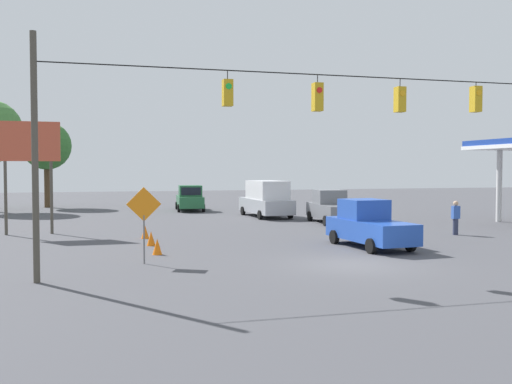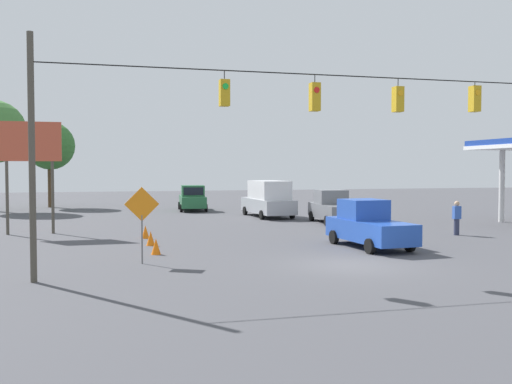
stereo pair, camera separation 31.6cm
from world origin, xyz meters
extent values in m
plane|color=#47474C|center=(0.00, 0.00, 0.00)|extent=(140.00, 140.00, 0.00)
cylinder|color=#4C473D|center=(10.83, 0.32, 3.84)|extent=(0.20, 0.20, 7.69)
cylinder|color=black|center=(0.00, 0.32, 6.78)|extent=(21.66, 0.04, 0.04)
cube|color=gold|center=(-4.80, 0.32, 6.13)|extent=(0.32, 0.36, 0.97)
cylinder|color=black|center=(-4.80, 0.32, 6.70)|extent=(0.03, 0.03, 0.16)
cylinder|color=orange|center=(-4.80, 0.51, 6.35)|extent=(0.20, 0.02, 0.20)
cube|color=gold|center=(-1.60, 0.32, 6.02)|extent=(0.32, 0.36, 0.91)
cylinder|color=black|center=(-1.60, 0.32, 6.62)|extent=(0.03, 0.03, 0.30)
cylinder|color=orange|center=(-1.60, 0.51, 6.22)|extent=(0.20, 0.02, 0.20)
cube|color=gold|center=(1.60, 0.32, 6.00)|extent=(0.32, 0.36, 0.98)
cylinder|color=black|center=(1.60, 0.32, 6.63)|extent=(0.03, 0.03, 0.29)
cylinder|color=red|center=(1.60, 0.51, 6.22)|extent=(0.20, 0.02, 0.20)
cube|color=gold|center=(4.80, 0.32, 6.03)|extent=(0.32, 0.36, 0.88)
cylinder|color=black|center=(4.80, 0.32, 6.62)|extent=(0.03, 0.03, 0.31)
cylinder|color=green|center=(4.80, 0.51, 6.23)|extent=(0.20, 0.02, 0.20)
cube|color=#A8AAB2|center=(-2.79, -20.74, 0.82)|extent=(2.52, 6.35, 1.00)
cube|color=silver|center=(-2.80, -20.43, 1.97)|extent=(2.24, 4.09, 1.31)
cube|color=black|center=(-2.71, -22.44, 1.97)|extent=(1.78, 0.10, 0.92)
cylinder|color=black|center=(-3.81, -22.82, 0.32)|extent=(0.25, 0.65, 0.64)
cylinder|color=black|center=(-1.58, -22.72, 0.32)|extent=(0.25, 0.65, 0.64)
cylinder|color=black|center=(-4.00, -18.77, 0.32)|extent=(0.25, 0.65, 0.64)
cylinder|color=black|center=(-1.77, -18.66, 0.32)|extent=(0.25, 0.65, 0.64)
cube|color=slate|center=(-5.56, -15.02, 0.77)|extent=(2.43, 5.57, 0.90)
cube|color=slate|center=(-5.62, -15.67, 1.67)|extent=(1.97, 2.10, 0.90)
cube|color=black|center=(-5.70, -16.65, 1.67)|extent=(1.57, 0.16, 0.63)
cylinder|color=black|center=(-6.69, -16.69, 0.32)|extent=(0.28, 0.66, 0.64)
cylinder|color=black|center=(-4.73, -16.86, 0.32)|extent=(0.28, 0.66, 0.64)
cylinder|color=black|center=(-6.38, -13.18, 0.32)|extent=(0.28, 0.66, 0.64)
cylinder|color=black|center=(-4.42, -13.35, 0.32)|extent=(0.28, 0.66, 0.64)
cube|color=#236038|center=(1.59, -28.29, 0.77)|extent=(2.39, 5.20, 0.90)
cube|color=#236038|center=(1.64, -27.68, 1.67)|extent=(1.97, 1.96, 0.90)
cube|color=black|center=(1.72, -26.76, 1.67)|extent=(1.58, 0.15, 0.63)
cylinder|color=black|center=(2.72, -26.73, 0.32)|extent=(0.27, 0.66, 0.64)
cylinder|color=black|center=(0.74, -26.57, 0.32)|extent=(0.27, 0.66, 0.64)
cylinder|color=black|center=(2.45, -30.00, 0.32)|extent=(0.27, 0.66, 0.64)
cylinder|color=black|center=(0.47, -29.84, 0.32)|extent=(0.27, 0.66, 0.64)
cube|color=#234CB2|center=(-2.70, -4.05, 0.77)|extent=(2.23, 5.19, 0.90)
cube|color=#234CB2|center=(-2.66, -4.65, 1.67)|extent=(1.87, 1.94, 0.90)
cube|color=black|center=(-2.60, -5.57, 1.67)|extent=(1.52, 0.12, 0.63)
cylinder|color=black|center=(-3.54, -5.75, 0.32)|extent=(0.26, 0.65, 0.64)
cylinder|color=black|center=(-1.64, -5.63, 0.32)|extent=(0.26, 0.65, 0.64)
cylinder|color=black|center=(-3.76, -2.46, 0.32)|extent=(0.26, 0.65, 0.64)
cylinder|color=black|center=(-1.86, -2.34, 0.32)|extent=(0.26, 0.65, 0.64)
cone|color=orange|center=(6.68, -4.46, 0.33)|extent=(0.39, 0.39, 0.66)
cone|color=orange|center=(6.67, -7.25, 0.33)|extent=(0.39, 0.39, 0.66)
cone|color=orange|center=(6.72, -10.01, 0.33)|extent=(0.39, 0.39, 0.66)
cylinder|color=silver|center=(-16.49, -12.88, 2.49)|extent=(0.36, 0.36, 4.98)
cylinder|color=#4C473D|center=(11.39, -13.52, 1.95)|extent=(0.16, 0.16, 3.91)
cylinder|color=#4C473D|center=(13.68, -13.52, 1.95)|extent=(0.16, 0.16, 3.91)
cube|color=#BF4C33|center=(12.53, -13.52, 4.96)|extent=(3.26, 0.12, 2.11)
cylinder|color=slate|center=(7.37, -2.32, 0.90)|extent=(0.06, 0.06, 1.80)
cube|color=orange|center=(7.37, -2.32, 2.21)|extent=(1.27, 0.04, 1.27)
cylinder|color=#2D334C|center=(-9.27, -7.22, 0.43)|extent=(0.28, 0.28, 0.86)
cube|color=#3359B2|center=(-9.27, -7.22, 1.20)|extent=(0.40, 0.24, 0.68)
sphere|color=tan|center=(-9.27, -7.22, 1.67)|extent=(0.27, 0.27, 0.27)
cylinder|color=#4C3823|center=(13.36, -35.45, 2.19)|extent=(0.51, 0.51, 4.38)
sphere|color=#336B2D|center=(13.36, -35.45, 5.57)|extent=(4.32, 4.32, 4.32)
camera|label=1|loc=(9.00, 18.91, 3.53)|focal=40.00mm
camera|label=2|loc=(8.69, 18.99, 3.53)|focal=40.00mm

